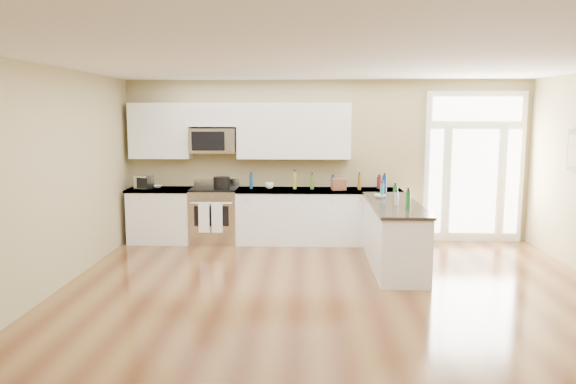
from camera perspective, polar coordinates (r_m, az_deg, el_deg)
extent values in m
plane|color=#573018|center=(6.24, 5.11, -12.93)|extent=(8.00, 8.00, 0.00)
plane|color=tan|center=(9.86, 3.93, 3.19)|extent=(7.00, 0.00, 7.00)
plane|color=tan|center=(2.03, 12.11, -16.27)|extent=(7.00, 0.00, 7.00)
plane|color=tan|center=(6.67, -26.32, 0.05)|extent=(0.00, 8.00, 8.00)
plane|color=white|center=(5.86, 5.46, 13.59)|extent=(8.00, 8.00, 0.00)
cube|color=white|center=(10.00, -12.75, -2.42)|extent=(1.06, 0.62, 0.90)
cube|color=black|center=(10.07, -12.68, -4.66)|extent=(1.02, 0.52, 0.10)
cube|color=black|center=(9.92, -12.83, 0.25)|extent=(1.10, 0.66, 0.04)
cube|color=white|center=(9.67, 3.02, -2.58)|extent=(2.81, 0.62, 0.90)
cube|color=black|center=(9.76, 3.00, -4.89)|extent=(2.77, 0.52, 0.10)
cube|color=black|center=(9.60, 3.04, 0.18)|extent=(2.85, 0.66, 0.04)
cube|color=white|center=(8.35, 10.67, -4.41)|extent=(0.65, 2.28, 0.90)
cube|color=black|center=(8.44, 10.59, -7.07)|extent=(0.61, 2.18, 0.10)
cube|color=black|center=(8.26, 10.75, -1.23)|extent=(0.69, 2.32, 0.04)
cube|color=white|center=(9.98, -12.86, 6.08)|extent=(1.04, 0.33, 0.95)
cube|color=white|center=(9.66, 0.59, 6.22)|extent=(1.94, 0.33, 0.95)
cube|color=white|center=(9.78, -7.59, 7.79)|extent=(0.82, 0.33, 0.40)
cube|color=silver|center=(9.76, -7.57, 5.20)|extent=(0.78, 0.40, 0.42)
cube|color=black|center=(9.57, -8.13, 5.14)|extent=(0.56, 0.01, 0.32)
cube|color=white|center=(10.24, 18.36, 2.41)|extent=(1.70, 0.08, 2.60)
cube|color=white|center=(10.22, 18.37, 0.99)|extent=(0.78, 0.02, 1.80)
cube|color=white|center=(10.05, 14.76, 1.03)|extent=(0.22, 0.02, 1.80)
cube|color=white|center=(10.42, 21.85, 0.96)|extent=(0.22, 0.02, 1.80)
cube|color=white|center=(10.15, 18.69, 8.01)|extent=(1.50, 0.02, 0.40)
cube|color=brown|center=(8.89, 27.24, 3.73)|extent=(0.01, 0.46, 0.46)
cube|color=silver|center=(9.80, -7.46, -2.44)|extent=(0.80, 0.65, 0.92)
cube|color=black|center=(9.73, -7.51, 0.31)|extent=(0.80, 0.60, 0.03)
cube|color=silver|center=(10.01, -7.24, 0.97)|extent=(0.80, 0.04, 0.14)
cube|color=black|center=(9.47, -7.79, -2.45)|extent=(0.58, 0.01, 0.34)
cylinder|color=silver|center=(9.41, -7.84, -1.16)|extent=(0.70, 0.02, 0.02)
cube|color=white|center=(9.46, -8.54, -2.60)|extent=(0.18, 0.02, 0.50)
cube|color=white|center=(9.42, -7.23, -2.61)|extent=(0.18, 0.02, 0.50)
cylinder|color=black|center=(9.57, -6.74, 0.96)|extent=(0.33, 0.33, 0.22)
cube|color=silver|center=(9.91, -14.43, 0.98)|extent=(0.33, 0.30, 0.23)
cube|color=brown|center=(9.51, 5.18, 0.79)|extent=(0.26, 0.21, 0.19)
imported|color=white|center=(10.01, -13.17, 0.54)|extent=(0.19, 0.19, 0.04)
imported|color=white|center=(8.70, 9.32, -0.42)|extent=(0.23, 0.23, 0.05)
imported|color=white|center=(9.62, -1.90, 0.66)|extent=(0.18, 0.18, 0.11)
cylinder|color=#19591E|center=(7.73, 12.11, -0.81)|extent=(0.06, 0.06, 0.25)
cylinder|color=navy|center=(9.58, 4.58, 0.92)|extent=(0.07, 0.07, 0.22)
cylinder|color=brown|center=(9.60, 7.26, 1.02)|extent=(0.06, 0.06, 0.26)
cylinder|color=olive|center=(9.59, 0.69, 1.18)|extent=(0.06, 0.06, 0.29)
cylinder|color=#26727F|center=(8.68, 9.54, 0.13)|extent=(0.06, 0.06, 0.23)
cylinder|color=#591919|center=(9.75, 9.25, 0.94)|extent=(0.08, 0.08, 0.21)
cylinder|color=#B2B2B7|center=(8.06, 10.93, -0.67)|extent=(0.07, 0.07, 0.18)
cylinder|color=navy|center=(8.97, 9.78, 0.68)|extent=(0.07, 0.07, 0.32)
cylinder|color=#3F7226|center=(9.59, 2.48, 1.04)|extent=(0.07, 0.07, 0.25)
cylinder|color=#19591E|center=(8.35, 10.84, -0.16)|extent=(0.07, 0.07, 0.24)
cylinder|color=navy|center=(9.65, -3.77, 1.08)|extent=(0.06, 0.06, 0.25)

